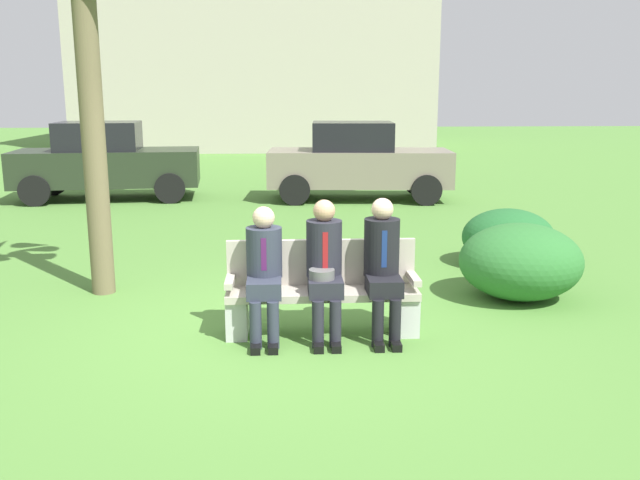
# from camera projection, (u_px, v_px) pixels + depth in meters

# --- Properties ---
(ground_plane) EXTENTS (80.00, 80.00, 0.00)m
(ground_plane) POSITION_uv_depth(u_px,v_px,m) (285.00, 331.00, 6.67)
(ground_plane) COLOR #4F8136
(park_bench) EXTENTS (1.84, 0.44, 0.90)m
(park_bench) POSITION_uv_depth(u_px,v_px,m) (322.00, 291.00, 6.57)
(park_bench) COLOR #B7AD9E
(park_bench) RESTS_ON ground
(seated_man_left) EXTENTS (0.34, 0.72, 1.26)m
(seated_man_left) POSITION_uv_depth(u_px,v_px,m) (264.00, 266.00, 6.35)
(seated_man_left) COLOR #2D3342
(seated_man_left) RESTS_ON ground
(seated_man_middle) EXTENTS (0.34, 0.72, 1.32)m
(seated_man_middle) POSITION_uv_depth(u_px,v_px,m) (325.00, 263.00, 6.38)
(seated_man_middle) COLOR #23232D
(seated_man_middle) RESTS_ON ground
(seated_man_right) EXTENTS (0.34, 0.72, 1.33)m
(seated_man_right) POSITION_uv_depth(u_px,v_px,m) (383.00, 261.00, 6.42)
(seated_man_right) COLOR black
(seated_man_right) RESTS_ON ground
(palm_tree_tall) EXTENTS (1.45, 1.46, 4.45)m
(palm_tree_tall) POSITION_uv_depth(u_px,v_px,m) (85.00, 6.00, 7.31)
(palm_tree_tall) COLOR brown
(palm_tree_tall) RESTS_ON ground
(shrub_near_bench) EXTENTS (1.24, 1.13, 0.77)m
(shrub_near_bench) POSITION_uv_depth(u_px,v_px,m) (508.00, 237.00, 9.15)
(shrub_near_bench) COLOR #22612B
(shrub_near_bench) RESTS_ON ground
(shrub_mid_lawn) EXTENTS (1.38, 1.27, 0.86)m
(shrub_mid_lawn) POSITION_uv_depth(u_px,v_px,m) (520.00, 262.00, 7.66)
(shrub_mid_lawn) COLOR #2C6C2E
(shrub_mid_lawn) RESTS_ON ground
(parked_car_near) EXTENTS (4.01, 1.97, 1.68)m
(parked_car_near) POSITION_uv_depth(u_px,v_px,m) (106.00, 161.00, 14.74)
(parked_car_near) COLOR #232D1E
(parked_car_near) RESTS_ON ground
(parked_car_far) EXTENTS (3.99, 1.92, 1.68)m
(parked_car_far) POSITION_uv_depth(u_px,v_px,m) (358.00, 161.00, 14.68)
(parked_car_far) COLOR slate
(parked_car_far) RESTS_ON ground
(building_backdrop) EXTENTS (14.73, 7.97, 9.68)m
(building_backdrop) POSITION_uv_depth(u_px,v_px,m) (256.00, 30.00, 28.63)
(building_backdrop) COLOR #ADA595
(building_backdrop) RESTS_ON ground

